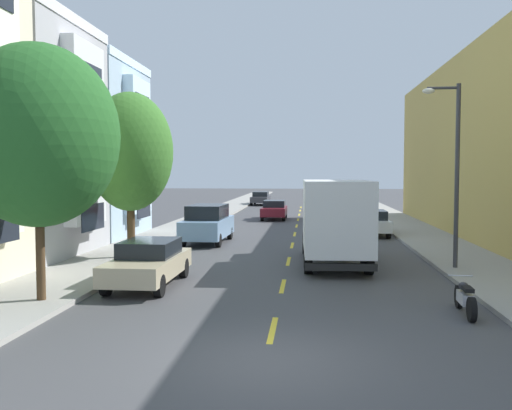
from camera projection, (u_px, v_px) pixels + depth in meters
ground_plane at (298, 222)px, 40.85m from camera, size 160.00×160.00×0.00m
sidewalk_left at (194, 223)px, 39.51m from camera, size 3.20×120.00×0.14m
sidewalk_right at (403, 224)px, 38.20m from camera, size 3.20×120.00×0.14m
lane_centerline_dashes at (296, 230)px, 35.38m from camera, size 0.14×47.20×0.01m
townhouse_third_powder_blue at (43, 153)px, 31.34m from camera, size 10.92×7.12×9.65m
street_tree_nearest at (38, 136)px, 15.20m from camera, size 4.31×4.31×6.87m
street_tree_second at (130, 152)px, 23.03m from camera, size 3.47×3.47×6.67m
street_lamp at (453, 161)px, 20.46m from camera, size 1.35×0.28×6.60m
delivery_box_truck at (335, 217)px, 22.12m from camera, size 2.56×7.11×3.28m
parked_sedan_champagne at (148, 262)px, 18.02m from camera, size 1.85×4.52×1.43m
parked_sedan_white at (371, 222)px, 32.36m from camera, size 1.81×4.50×1.43m
parked_sedan_charcoal at (261, 198)px, 61.67m from camera, size 1.88×4.53×1.43m
parked_sedan_black at (343, 200)px, 58.25m from camera, size 1.86×4.52×1.43m
parked_suv_sky at (208, 223)px, 28.87m from camera, size 2.09×4.86×1.93m
moving_burgundy_sedan at (274, 209)px, 43.11m from camera, size 1.80×4.50×1.43m
parked_motorcycle at (465, 298)px, 14.40m from camera, size 0.62×2.05×0.90m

